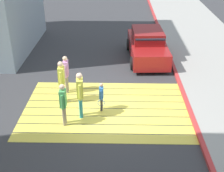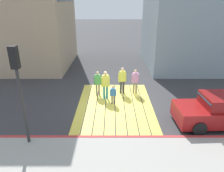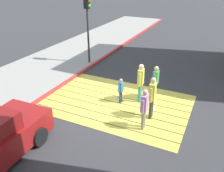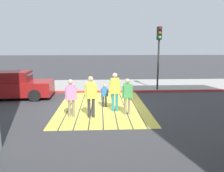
{
  "view_description": "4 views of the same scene",
  "coord_description": "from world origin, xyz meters",
  "px_view_note": "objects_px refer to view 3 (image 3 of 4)",
  "views": [
    {
      "loc": [
        -0.47,
        10.26,
        6.43
      ],
      "look_at": [
        -0.24,
        0.01,
        1.02
      ],
      "focal_mm": 49.25,
      "sensor_mm": 36.0,
      "label": 1
    },
    {
      "loc": [
        -11.1,
        0.17,
        5.76
      ],
      "look_at": [
        0.1,
        0.17,
        1.19
      ],
      "focal_mm": 33.89,
      "sensor_mm": 36.0,
      "label": 2
    },
    {
      "loc": [
        3.87,
        -8.57,
        5.45
      ],
      "look_at": [
        -0.15,
        -0.14,
        0.87
      ],
      "focal_mm": 38.3,
      "sensor_mm": 36.0,
      "label": 3
    },
    {
      "loc": [
        10.79,
        -0.07,
        3.04
      ],
      "look_at": [
        -0.14,
        0.49,
        1.01
      ],
      "focal_mm": 35.16,
      "sensor_mm": 36.0,
      "label": 4
    }
  ],
  "objects_px": {
    "traffic_light_corner": "(88,15)",
    "pedestrian_adult_side": "(152,95)",
    "pedestrian_adult_lead": "(141,80)",
    "pedestrian_child_with_racket": "(121,90)",
    "pedestrian_teen_behind": "(156,80)",
    "pedestrian_adult_trailing": "(144,107)"
  },
  "relations": [
    {
      "from": "pedestrian_adult_trailing",
      "to": "pedestrian_adult_side",
      "type": "xyz_separation_m",
      "value": [
        0.03,
        0.84,
        0.07
      ]
    },
    {
      "from": "pedestrian_adult_side",
      "to": "pedestrian_teen_behind",
      "type": "xyz_separation_m",
      "value": [
        -0.31,
        1.58,
        -0.09
      ]
    },
    {
      "from": "pedestrian_adult_lead",
      "to": "pedestrian_teen_behind",
      "type": "relative_size",
      "value": 1.11
    },
    {
      "from": "traffic_light_corner",
      "to": "pedestrian_adult_side",
      "type": "bearing_deg",
      "value": -38.41
    },
    {
      "from": "pedestrian_adult_lead",
      "to": "pedestrian_adult_trailing",
      "type": "distance_m",
      "value": 2.08
    },
    {
      "from": "pedestrian_adult_lead",
      "to": "pedestrian_child_with_racket",
      "type": "xyz_separation_m",
      "value": [
        -0.74,
        -0.47,
        -0.4
      ]
    },
    {
      "from": "pedestrian_adult_trailing",
      "to": "pedestrian_child_with_racket",
      "type": "relative_size",
      "value": 1.41
    },
    {
      "from": "pedestrian_adult_side",
      "to": "pedestrian_adult_lead",
      "type": "bearing_deg",
      "value": 128.6
    },
    {
      "from": "traffic_light_corner",
      "to": "pedestrian_adult_side",
      "type": "distance_m",
      "value": 7.1
    },
    {
      "from": "pedestrian_adult_side",
      "to": "pedestrian_child_with_racket",
      "type": "height_order",
      "value": "pedestrian_adult_side"
    },
    {
      "from": "traffic_light_corner",
      "to": "pedestrian_adult_lead",
      "type": "relative_size",
      "value": 2.34
    },
    {
      "from": "pedestrian_adult_side",
      "to": "pedestrian_child_with_racket",
      "type": "xyz_separation_m",
      "value": [
        -1.59,
        0.59,
        -0.38
      ]
    },
    {
      "from": "traffic_light_corner",
      "to": "pedestrian_teen_behind",
      "type": "height_order",
      "value": "traffic_light_corner"
    },
    {
      "from": "traffic_light_corner",
      "to": "pedestrian_teen_behind",
      "type": "bearing_deg",
      "value": -27.8
    },
    {
      "from": "pedestrian_adult_lead",
      "to": "pedestrian_child_with_racket",
      "type": "relative_size",
      "value": 1.54
    },
    {
      "from": "pedestrian_teen_behind",
      "to": "pedestrian_child_with_racket",
      "type": "relative_size",
      "value": 1.38
    },
    {
      "from": "pedestrian_adult_side",
      "to": "traffic_light_corner",
      "type": "bearing_deg",
      "value": 141.59
    },
    {
      "from": "pedestrian_child_with_racket",
      "to": "pedestrian_adult_lead",
      "type": "bearing_deg",
      "value": 32.69
    },
    {
      "from": "pedestrian_adult_lead",
      "to": "pedestrian_adult_side",
      "type": "height_order",
      "value": "pedestrian_adult_lead"
    },
    {
      "from": "pedestrian_adult_side",
      "to": "pedestrian_teen_behind",
      "type": "bearing_deg",
      "value": 101.21
    },
    {
      "from": "traffic_light_corner",
      "to": "pedestrian_adult_lead",
      "type": "bearing_deg",
      "value": -35.21
    },
    {
      "from": "pedestrian_adult_trailing",
      "to": "pedestrian_teen_behind",
      "type": "height_order",
      "value": "pedestrian_adult_trailing"
    }
  ]
}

